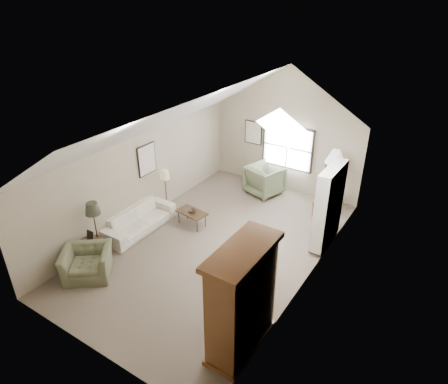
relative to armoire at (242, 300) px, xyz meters
The scene contains 18 objects.
room_shell 3.87m from the armoire, 132.25° to the left, with size 5.01×8.01×4.00m.
window 6.70m from the armoire, 108.11° to the left, with size 1.72×0.08×1.42m, color black.
skylight 4.02m from the armoire, 104.93° to the left, with size 0.80×1.20×0.52m, color white, non-canonical shape.
wall_art 5.98m from the armoire, 133.09° to the left, with size 1.97×3.71×0.88m.
armoire is the anchor object (origin of this frame).
tv_alcove 4.00m from the armoire, 87.71° to the left, with size 0.32×1.30×2.10m, color white.
media_console 4.08m from the armoire, 88.00° to the left, with size 0.34×1.18×0.60m, color #382316.
tv_panel 4.01m from the armoire, 88.00° to the left, with size 0.05×0.90×0.55m, color black.
sofa 4.83m from the armoire, 156.84° to the left, with size 2.21×0.87×0.65m, color beige.
armchair_near 4.10m from the armoire, behind, with size 1.07×0.93×0.69m, color #646949.
armchair_far 6.24m from the armoire, 113.65° to the left, with size 1.01×1.04×0.95m, color #67714F.
coffee_table 4.44m from the armoire, 139.01° to the left, with size 0.85×0.47×0.44m, color #392917.
bowl 4.40m from the armoire, 139.01° to the left, with size 0.20×0.20×0.05m, color #3C2918.
side_table 4.46m from the armoire, behind, with size 0.55×0.55×0.55m, color #392917.
side_chair 5.30m from the armoire, 94.26° to the left, with size 0.42×0.42×1.07m, color brown.
tripod_lamp 5.76m from the armoire, 93.40° to the left, with size 0.57×0.57×1.98m, color silver, non-canonical shape.
dark_lamp 4.42m from the armoire, behind, with size 0.37×0.37×1.54m, color #26291D, non-canonical shape.
tan_lamp 5.37m from the armoire, 144.94° to the left, with size 0.28×0.28×1.39m, color tan, non-canonical shape.
Camera 1 is at (4.82, -7.07, 6.10)m, focal length 32.00 mm.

